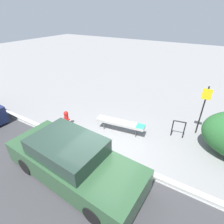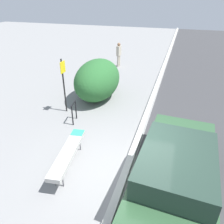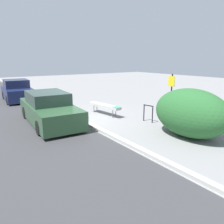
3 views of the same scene
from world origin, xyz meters
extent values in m
plane|color=gray|center=(0.00, 0.00, 0.00)|extent=(60.00, 60.00, 0.00)
cube|color=#B7B7B2|center=(0.00, 0.00, 0.07)|extent=(60.00, 0.20, 0.13)
cylinder|color=#515156|center=(-0.94, 1.47, 0.21)|extent=(0.04, 0.04, 0.43)
cylinder|color=#515156|center=(0.61, 1.69, 0.21)|extent=(0.04, 0.04, 0.43)
cylinder|color=#515156|center=(-0.97, 1.68, 0.21)|extent=(0.04, 0.04, 0.43)
cylinder|color=#515156|center=(0.58, 1.90, 0.21)|extent=(0.04, 0.04, 0.43)
cube|color=#B2B2AD|center=(-0.18, 1.68, 0.49)|extent=(2.27, 0.70, 0.13)
cube|color=teal|center=(0.74, 1.81, 0.56)|extent=(0.41, 0.43, 0.01)
cylinder|color=black|center=(1.94, 2.61, 0.40)|extent=(0.05, 0.05, 0.80)
cylinder|color=black|center=(2.43, 2.70, 0.40)|extent=(0.05, 0.05, 0.80)
cylinder|color=black|center=(2.18, 2.66, 0.80)|extent=(0.55, 0.15, 0.05)
cylinder|color=black|center=(2.88, 3.40, 1.15)|extent=(0.06, 0.06, 2.30)
cube|color=yellow|center=(2.88, 3.36, 1.97)|extent=(0.36, 0.02, 0.46)
ellipsoid|color=#28602D|center=(4.57, 2.57, 0.94)|extent=(3.10, 1.97, 1.88)
cylinder|color=#B7AD99|center=(9.86, 3.08, 0.38)|extent=(0.15, 0.15, 0.77)
cylinder|color=#B7AD99|center=(10.02, 3.04, 0.38)|extent=(0.15, 0.15, 0.77)
cube|color=#B7AD99|center=(9.94, 3.06, 1.08)|extent=(0.40, 0.28, 0.63)
sphere|color=#8C6647|center=(9.94, 3.06, 1.51)|extent=(0.22, 0.22, 0.22)
cylinder|color=black|center=(1.21, -0.56, 0.30)|extent=(0.61, 0.22, 0.60)
cylinder|color=black|center=(1.11, -2.23, 0.30)|extent=(0.61, 0.22, 0.60)
cube|color=#2D5133|center=(-0.32, -1.30, 0.52)|extent=(4.90, 2.10, 0.80)
cube|color=#253930|center=(-0.51, -1.29, 1.18)|extent=(2.40, 1.77, 0.56)
camera|label=1|loc=(2.85, -4.21, 4.92)|focal=28.00mm
camera|label=2|loc=(-4.53, -1.03, 4.55)|focal=35.00mm
camera|label=3|loc=(9.55, -4.54, 2.96)|focal=35.00mm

